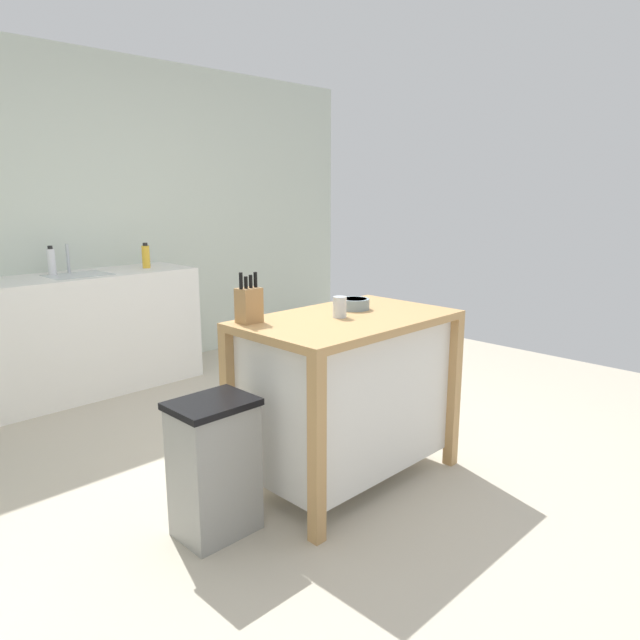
# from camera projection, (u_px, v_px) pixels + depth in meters

# --- Properties ---
(ground_plane) EXTENTS (6.46, 6.46, 0.00)m
(ground_plane) POSITION_uv_depth(u_px,v_px,m) (316.00, 473.00, 3.21)
(ground_plane) COLOR #BCB29E
(ground_plane) RESTS_ON ground
(wall_back) EXTENTS (5.46, 0.10, 2.60)m
(wall_back) POSITION_uv_depth(u_px,v_px,m) (93.00, 219.00, 4.71)
(wall_back) COLOR silver
(wall_back) RESTS_ON ground
(kitchen_island) EXTENTS (1.13, 0.69, 0.89)m
(kitchen_island) POSITION_uv_depth(u_px,v_px,m) (347.00, 389.00, 3.06)
(kitchen_island) COLOR tan
(kitchen_island) RESTS_ON ground
(knife_block) EXTENTS (0.11, 0.09, 0.25)m
(knife_block) POSITION_uv_depth(u_px,v_px,m) (249.00, 304.00, 2.82)
(knife_block) COLOR #AD7F4C
(knife_block) RESTS_ON kitchen_island
(bowl_stoneware_deep) EXTENTS (0.16, 0.16, 0.06)m
(bowl_stoneware_deep) POSITION_uv_depth(u_px,v_px,m) (355.00, 304.00, 3.15)
(bowl_stoneware_deep) COLOR gray
(bowl_stoneware_deep) RESTS_ON kitchen_island
(drinking_cup) EXTENTS (0.07, 0.07, 0.11)m
(drinking_cup) POSITION_uv_depth(u_px,v_px,m) (340.00, 307.00, 2.94)
(drinking_cup) COLOR silver
(drinking_cup) RESTS_ON kitchen_island
(trash_bin) EXTENTS (0.36, 0.28, 0.63)m
(trash_bin) POSITION_uv_depth(u_px,v_px,m) (214.00, 467.00, 2.59)
(trash_bin) COLOR gray
(trash_bin) RESTS_ON ground
(sink_counter) EXTENTS (1.73, 0.60, 0.91)m
(sink_counter) POSITION_uv_depth(u_px,v_px,m) (82.00, 333.00, 4.43)
(sink_counter) COLOR white
(sink_counter) RESTS_ON ground
(sink_faucet) EXTENTS (0.02, 0.02, 0.22)m
(sink_faucet) POSITION_uv_depth(u_px,v_px,m) (68.00, 258.00, 4.41)
(sink_faucet) COLOR #B7BCC1
(sink_faucet) RESTS_ON sink_counter
(bottle_spray_cleaner) EXTENTS (0.06, 0.06, 0.20)m
(bottle_spray_cleaner) POSITION_uv_depth(u_px,v_px,m) (146.00, 256.00, 4.69)
(bottle_spray_cleaner) COLOR yellow
(bottle_spray_cleaner) RESTS_ON sink_counter
(bottle_hand_soap) EXTENTS (0.06, 0.06, 0.22)m
(bottle_hand_soap) POSITION_uv_depth(u_px,v_px,m) (51.00, 261.00, 4.31)
(bottle_hand_soap) COLOR white
(bottle_hand_soap) RESTS_ON sink_counter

